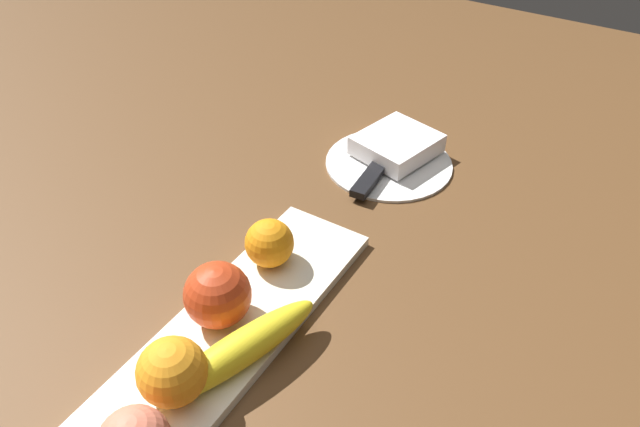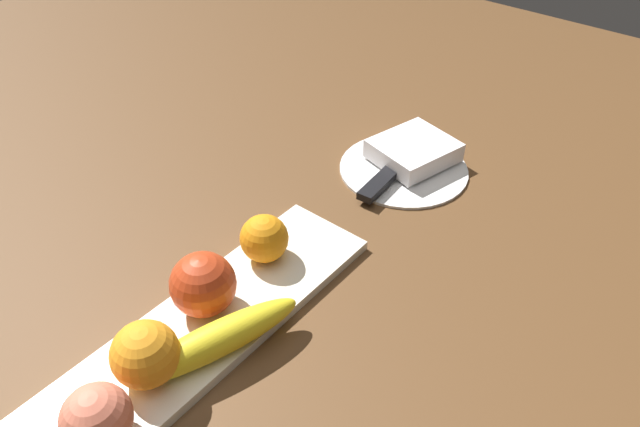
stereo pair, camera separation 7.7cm
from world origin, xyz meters
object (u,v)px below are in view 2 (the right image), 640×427
fruit_tray (205,327)px  folded_napkin (413,150)px  apple (203,284)px  knife (384,179)px  orange_near_apple (145,354)px  peach (97,418)px  banana (217,339)px  dinner_plate (404,168)px  orange_near_banana (264,238)px

fruit_tray → folded_napkin: folded_napkin is taller
folded_napkin → apple: bearing=177.8°
fruit_tray → knife: knife is taller
orange_near_apple → peach: size_ratio=1.06×
apple → knife: apple is taller
apple → banana: apple is taller
folded_napkin → knife: 0.08m
orange_near_apple → knife: orange_near_apple is taller
dinner_plate → fruit_tray: bearing=180.0°
banana → knife: bearing=23.2°
apple → peach: 0.18m
orange_near_banana → peach: peach is taller
banana → orange_near_banana: size_ratio=3.24×
apple → dinner_plate: (0.40, -0.02, -0.05)m
banana → peach: size_ratio=3.01×
orange_near_apple → knife: 0.44m
folded_napkin → orange_near_apple: bearing=-179.0°
peach → folded_napkin: (0.59, 0.03, -0.02)m
banana → orange_near_apple: 0.07m
dinner_plate → banana: bearing=-174.6°
orange_near_apple → peach: orange_near_apple is taller
banana → apple: bearing=75.6°
apple → orange_near_apple: bearing=-165.8°
peach → folded_napkin: 0.60m
orange_near_apple → knife: (0.44, 0.01, -0.03)m
fruit_tray → banana: (-0.02, -0.04, 0.03)m
peach → orange_near_banana: bearing=10.8°
knife → fruit_tray: bearing=175.5°
fruit_tray → apple: (0.02, 0.02, 0.04)m
orange_near_apple → orange_near_banana: (0.21, 0.03, -0.00)m
orange_near_banana → folded_napkin: bearing=-4.0°
apple → dinner_plate: apple is taller
apple → banana: bearing=-121.5°
banana → orange_near_apple: size_ratio=2.83×
fruit_tray → orange_near_apple: bearing=-173.6°
apple → dinner_plate: bearing=-2.4°
orange_near_apple → knife: bearing=1.1°
folded_napkin → knife: size_ratio=0.65×
dinner_plate → knife: (-0.05, -0.00, 0.01)m
fruit_tray → peach: bearing=-168.7°
apple → orange_near_apple: (-0.10, -0.03, -0.00)m
fruit_tray → knife: (0.36, -0.00, 0.01)m
fruit_tray → folded_napkin: size_ratio=3.89×
folded_napkin → peach: bearing=-177.0°
dinner_plate → orange_near_banana: bearing=175.6°
banana → orange_near_banana: 0.15m
orange_near_banana → folded_napkin: 0.32m
folded_napkin → knife: folded_napkin is taller
fruit_tray → dinner_plate: bearing=-0.0°
apple → folded_napkin: bearing=-2.2°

